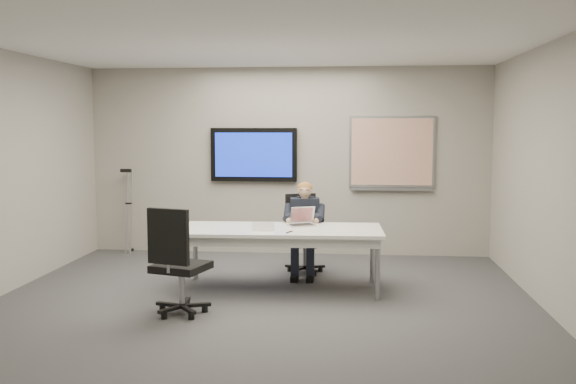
# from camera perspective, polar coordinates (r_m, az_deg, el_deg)

# --- Properties ---
(floor) EXTENTS (6.00, 6.00, 0.02)m
(floor) POSITION_cam_1_polar(r_m,az_deg,el_deg) (6.91, -2.56, -10.30)
(floor) COLOR #3D3D40
(floor) RESTS_ON ground
(ceiling) EXTENTS (6.00, 6.00, 0.02)m
(ceiling) POSITION_cam_1_polar(r_m,az_deg,el_deg) (6.70, -2.68, 13.37)
(ceiling) COLOR white
(ceiling) RESTS_ON wall_back
(wall_back) EXTENTS (6.00, 0.02, 2.80)m
(wall_back) POSITION_cam_1_polar(r_m,az_deg,el_deg) (9.63, -0.06, 2.75)
(wall_back) COLOR #9A968B
(wall_back) RESTS_ON ground
(wall_front) EXTENTS (6.00, 0.02, 2.80)m
(wall_front) POSITION_cam_1_polar(r_m,az_deg,el_deg) (3.73, -9.23, -2.29)
(wall_front) COLOR #9A968B
(wall_front) RESTS_ON ground
(wall_right) EXTENTS (0.02, 6.00, 2.80)m
(wall_right) POSITION_cam_1_polar(r_m,az_deg,el_deg) (6.90, 22.86, 1.05)
(wall_right) COLOR #9A968B
(wall_right) RESTS_ON ground
(conference_table) EXTENTS (2.41, 1.07, 0.73)m
(conference_table) POSITION_cam_1_polar(r_m,az_deg,el_deg) (7.56, -0.65, -3.86)
(conference_table) COLOR white
(conference_table) RESTS_ON ground
(tv_display) EXTENTS (1.30, 0.09, 0.80)m
(tv_display) POSITION_cam_1_polar(r_m,az_deg,el_deg) (9.64, -3.06, 3.33)
(tv_display) COLOR black
(tv_display) RESTS_ON wall_back
(whiteboard) EXTENTS (1.25, 0.08, 1.10)m
(whiteboard) POSITION_cam_1_polar(r_m,az_deg,el_deg) (9.57, 9.21, 3.43)
(whiteboard) COLOR #92959A
(whiteboard) RESTS_ON wall_back
(office_chair_far) EXTENTS (0.63, 0.63, 1.03)m
(office_chair_far) POSITION_cam_1_polar(r_m,az_deg,el_deg) (8.49, 1.43, -5.01)
(office_chair_far) COLOR black
(office_chair_far) RESTS_ON ground
(office_chair_near) EXTENTS (0.66, 0.66, 1.12)m
(office_chair_near) POSITION_cam_1_polar(r_m,az_deg,el_deg) (6.68, -9.67, -7.85)
(office_chair_near) COLOR black
(office_chair_near) RESTS_ON ground
(seated_person) EXTENTS (0.39, 0.67, 1.21)m
(seated_person) POSITION_cam_1_polar(r_m,az_deg,el_deg) (8.24, 1.42, -4.18)
(seated_person) COLOR #1E2333
(seated_person) RESTS_ON office_chair_far
(crutch) EXTENTS (0.24, 0.50, 1.35)m
(crutch) POSITION_cam_1_polar(r_m,az_deg,el_deg) (10.05, -13.94, -1.53)
(crutch) COLOR #999BA0
(crutch) RESTS_ON ground
(laptop) EXTENTS (0.37, 0.40, 0.22)m
(laptop) POSITION_cam_1_polar(r_m,az_deg,el_deg) (7.77, 1.24, -2.56)
(laptop) COLOR #B4B4B7
(laptop) RESTS_ON conference_table
(name_tent) EXTENTS (0.25, 0.08, 0.10)m
(name_tent) POSITION_cam_1_polar(r_m,az_deg,el_deg) (7.36, -2.23, -3.08)
(name_tent) COLOR white
(name_tent) RESTS_ON conference_table
(pen) EXTENTS (0.06, 0.15, 0.01)m
(pen) POSITION_cam_1_polar(r_m,az_deg,el_deg) (7.25, 0.13, -3.56)
(pen) COLOR black
(pen) RESTS_ON conference_table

